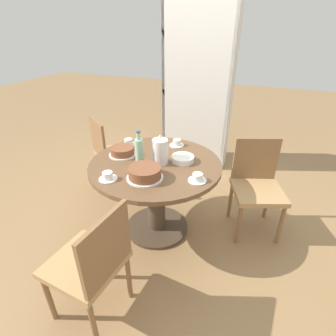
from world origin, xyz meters
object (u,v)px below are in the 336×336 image
Objects in this scene: cup_a at (108,177)px; cup_b at (197,178)px; cake_main at (145,173)px; coffee_pot at (160,151)px; water_bottle at (139,151)px; cup_c at (129,143)px; chair_c at (112,151)px; cake_second at (122,151)px; bookshelf at (196,94)px; cup_d at (177,143)px; chair_b at (257,184)px; chair_a at (92,263)px.

cup_a and cup_b have the same top height.
cup_b is (0.38, 0.10, -0.02)m from cake_main.
cup_a is at bearing -124.79° from coffee_pot.
water_bottle reaches higher than cup_c.
cake_main is (-0.02, -0.27, -0.07)m from coffee_pot.
cup_b is at bearing -172.17° from chair_c.
cup_b is (0.73, -0.18, -0.01)m from cake_second.
chair_c is 1.12m from cake_main.
water_bottle is 2.06× the size of cup_c.
bookshelf is 8.40× the size of cake_second.
cup_d is (-0.35, 0.54, 0.00)m from cup_b.
chair_b is at bearing -147.55° from chair_c.
coffee_pot is at bearing -174.26° from chair_c.
water_bottle reaches higher than chair_a.
chair_c is at bearing 172.19° from cup_d.
cup_a is at bearing 158.61° from chair_c.
water_bottle reaches higher than cake_main.
bookshelf is 14.39× the size of cup_d.
bookshelf reaches higher than cup_a.
cup_d is at bearing -150.38° from chair_c.
chair_a is 6.15× the size of cup_b.
cup_c is at bearing 104.21° from cake_second.
chair_b is at bearing 24.10° from coffee_pot.
water_bottle reaches higher than cup_b.
chair_c is 1.05m from cup_a.
cup_a is (0.10, -0.40, -0.01)m from cake_second.
coffee_pot is 1.79× the size of cup_a.
cake_main is 1.99× the size of cup_b.
cup_a is at bearing -155.55° from cake_main.
cup_a is (-1.05, -0.73, 0.27)m from chair_b.
cup_c is at bearing 104.20° from cup_a.
bookshelf is at bearing 96.30° from cup_d.
chair_c is 0.52m from cup_c.
chair_b is at bearing -2.00° from cup_d.
cake_main is (0.77, -0.75, 0.29)m from chair_c.
chair_a is 2.98× the size of water_bottle.
chair_c is 0.43× the size of bookshelf.
cake_second is 0.22m from cup_c.
water_bottle is (-0.07, 0.84, 0.36)m from chair_a.
chair_a reaches higher than cup_a.
cake_second is 1.71× the size of cup_d.
cup_c is at bearing 165.77° from chair_b.
cake_main is 0.64m from cup_c.
chair_a is 0.90m from cup_b.
chair_a reaches higher than cake_second.
chair_b is at bearing 50.81° from cup_b.
cup_d is at bearing 96.30° from bookshelf.
cake_second is (-0.21, 0.09, -0.08)m from water_bottle.
coffee_pot is 0.87× the size of water_bottle.
water_bottle is at bearing 88.17° from bookshelf.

